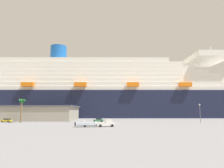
{
  "coord_description": "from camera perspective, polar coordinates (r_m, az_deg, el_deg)",
  "views": [
    {
      "loc": [
        3.83,
        -78.82,
        5.12
      ],
      "look_at": [
        -1.19,
        39.07,
        20.69
      ],
      "focal_mm": 32.18,
      "sensor_mm": 36.0,
      "label": 1
    }
  ],
  "objects": [
    {
      "name": "palm_tree",
      "position": [
        94.17,
        -24.27,
        -5.13
      ],
      "size": [
        2.94,
        3.1,
        10.06
      ],
      "color": "brown",
      "rests_on": "ground_plane"
    },
    {
      "name": "pickup_truck",
      "position": [
        64.83,
        -1.58,
        -11.12
      ],
      "size": [
        5.89,
        3.16,
        2.2
      ],
      "color": "white",
      "rests_on": "ground_plane"
    },
    {
      "name": "terminal_building",
      "position": [
        114.31,
        -21.28,
        -7.69
      ],
      "size": [
        45.75,
        29.91,
        7.49
      ],
      "color": "gray",
      "rests_on": "ground_plane"
    },
    {
      "name": "parked_car_green_wagon",
      "position": [
        92.05,
        -3.89,
        -10.17
      ],
      "size": [
        4.74,
        2.64,
        1.58
      ],
      "color": "#2D723F",
      "rests_on": "ground_plane"
    },
    {
      "name": "street_lamp",
      "position": [
        88.73,
        23.71,
        -6.94
      ],
      "size": [
        0.56,
        0.56,
        7.71
      ],
      "color": "slate",
      "rests_on": "ground_plane"
    },
    {
      "name": "small_boat_on_trailer",
      "position": [
        64.31,
        -6.86,
        -11.17
      ],
      "size": [
        8.53,
        3.23,
        2.15
      ],
      "color": "#595960",
      "rests_on": "ground_plane"
    },
    {
      "name": "parked_car_yellow_taxi",
      "position": [
        100.78,
        -27.74,
        -9.11
      ],
      "size": [
        4.53,
        2.4,
        1.58
      ],
      "color": "yellow",
      "rests_on": "ground_plane"
    },
    {
      "name": "cruise_ship",
      "position": [
        150.44,
        -1.5,
        -2.84
      ],
      "size": [
        295.61,
        46.16,
        58.95
      ],
      "color": "#191E38",
      "rests_on": "ground_plane"
    },
    {
      "name": "ground_plane",
      "position": [
        109.01,
        0.43,
        -10.21
      ],
      "size": [
        600.0,
        600.0,
        0.0
      ],
      "primitive_type": "plane",
      "color": "gray"
    }
  ]
}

